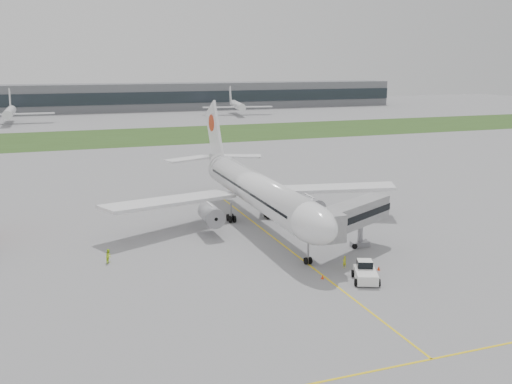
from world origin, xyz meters
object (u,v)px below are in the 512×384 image
object	(u,v)px
jet_bridge	(350,217)
ground_crew_near	(344,262)
airliner	(255,188)
pushback_tug	(365,272)

from	to	relation	value
jet_bridge	ground_crew_near	size ratio (longest dim) A/B	9.36
airliner	ground_crew_near	bearing A→B (deg)	-80.69
jet_bridge	ground_crew_near	distance (m)	6.71
jet_bridge	airliner	bearing A→B (deg)	80.69
pushback_tug	jet_bridge	world-z (taller)	jet_bridge
pushback_tug	jet_bridge	size ratio (longest dim) A/B	0.34
ground_crew_near	airliner	bearing A→B (deg)	-92.92
pushback_tug	airliner	bearing A→B (deg)	120.66
airliner	ground_crew_near	world-z (taller)	airliner
pushback_tug	jet_bridge	xyz separation A→B (m)	(2.61, 8.74, 4.18)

